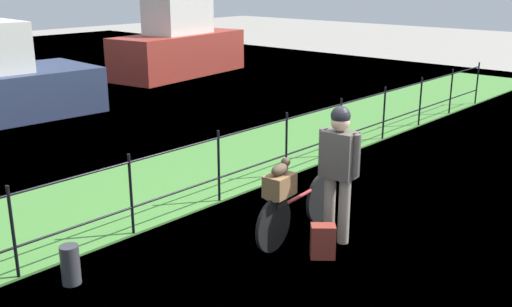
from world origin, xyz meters
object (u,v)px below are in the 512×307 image
terrier_dog (281,168)px  mooring_bollard (70,265)px  moored_boat_mid (179,46)px  wooden_crate (280,185)px  bicycle_main (298,210)px  cyclist_person (339,162)px  backpack_on_paving (323,241)px

terrier_dog → mooring_bollard: 2.52m
moored_boat_mid → mooring_bollard: bearing=-135.6°
wooden_crate → mooring_bollard: (-2.13, 1.06, -0.57)m
bicycle_main → wooden_crate: bearing=-174.2°
wooden_crate → moored_boat_mid: size_ratio=0.07×
terrier_dog → cyclist_person: (0.59, -0.39, 0.01)m
terrier_dog → moored_boat_mid: size_ratio=0.06×
wooden_crate → mooring_bollard: 2.45m
bicycle_main → moored_boat_mid: 12.83m
bicycle_main → backpack_on_paving: size_ratio=4.34×
wooden_crate → backpack_on_paving: (0.13, -0.54, -0.59)m
backpack_on_paving → mooring_bollard: (-2.26, 1.60, 0.02)m
moored_boat_mid → cyclist_person: bearing=-122.5°
bicycle_main → mooring_bollard: bicycle_main is taller
wooden_crate → backpack_on_paving: size_ratio=0.93×
bicycle_main → cyclist_person: bearing=-63.6°
moored_boat_mid → backpack_on_paving: bearing=-123.9°
backpack_on_paving → wooden_crate: bearing=-27.2°
bicycle_main → cyclist_person: 0.81m
bicycle_main → mooring_bollard: 2.73m
cyclist_person → moored_boat_mid: moored_boat_mid is taller
cyclist_person → moored_boat_mid: 13.06m
bicycle_main → cyclist_person: size_ratio=1.03×
mooring_bollard → bicycle_main: bearing=-22.0°
backpack_on_paving → mooring_bollard: size_ratio=0.93×
moored_boat_mid → bicycle_main: bearing=-124.3°
terrier_dog → moored_boat_mid: moored_boat_mid is taller
backpack_on_paving → mooring_bollard: 2.77m
backpack_on_paving → moored_boat_mid: (7.49, 11.17, 0.72)m
wooden_crate → cyclist_person: 0.76m
backpack_on_paving → cyclist_person: bearing=-113.7°
cyclist_person → moored_boat_mid: (7.01, 11.02, -0.08)m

